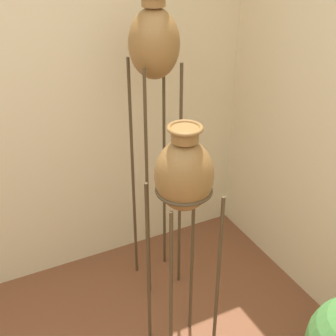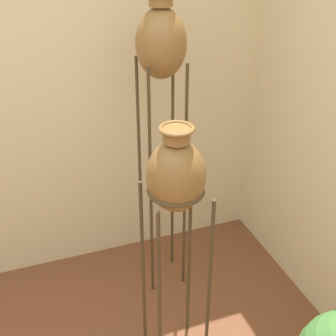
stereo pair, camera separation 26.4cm
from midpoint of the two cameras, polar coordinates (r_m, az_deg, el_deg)
name	(u,v)px [view 2 (the right image)]	position (r m, az deg, el deg)	size (l,w,h in m)	color
wall_back	(15,96)	(3.11, -15.84, 8.38)	(7.39, 0.06, 2.70)	beige
vase_stand_tall	(161,52)	(2.75, 1.99, 13.87)	(0.29, 0.29, 2.00)	#473823
vase_stand_medium	(176,181)	(2.29, 4.30, -1.66)	(0.30, 0.30, 1.52)	#473823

